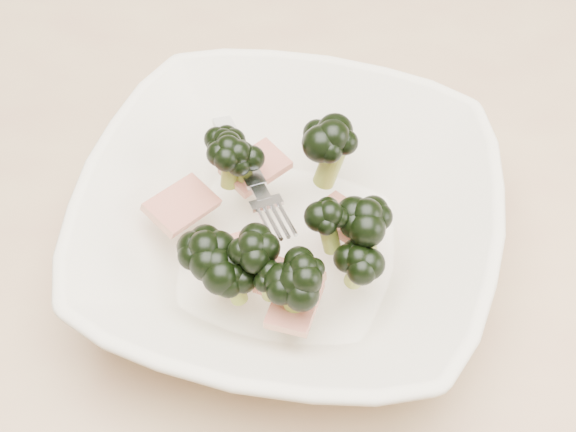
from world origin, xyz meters
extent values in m
cube|color=tan|center=(0.00, 0.00, 0.73)|extent=(1.20, 0.80, 0.04)
imported|color=beige|center=(0.01, 0.02, 0.79)|extent=(0.38, 0.38, 0.08)
cylinder|color=olive|center=(0.06, -0.01, 0.81)|extent=(0.02, 0.02, 0.04)
ellipsoid|color=black|center=(0.06, -0.01, 0.83)|extent=(0.04, 0.04, 0.03)
cylinder|color=olive|center=(-0.04, 0.07, 0.80)|extent=(0.02, 0.01, 0.04)
ellipsoid|color=black|center=(-0.04, 0.07, 0.83)|extent=(0.03, 0.03, 0.02)
cylinder|color=olive|center=(-0.03, -0.04, 0.80)|extent=(0.02, 0.02, 0.03)
ellipsoid|color=black|center=(-0.03, -0.04, 0.81)|extent=(0.03, 0.03, 0.03)
cylinder|color=olive|center=(-0.05, -0.03, 0.80)|extent=(0.02, 0.02, 0.04)
ellipsoid|color=black|center=(-0.05, -0.03, 0.82)|extent=(0.04, 0.04, 0.03)
cylinder|color=olive|center=(0.04, 0.05, 0.82)|extent=(0.03, 0.02, 0.05)
ellipsoid|color=black|center=(0.04, 0.05, 0.85)|extent=(0.04, 0.04, 0.03)
cylinder|color=olive|center=(0.00, -0.05, 0.80)|extent=(0.01, 0.02, 0.03)
ellipsoid|color=black|center=(0.00, -0.05, 0.82)|extent=(0.03, 0.03, 0.02)
cylinder|color=olive|center=(0.01, -0.06, 0.80)|extent=(0.03, 0.02, 0.04)
ellipsoid|color=black|center=(0.01, -0.06, 0.82)|extent=(0.04, 0.04, 0.03)
cylinder|color=olive|center=(-0.02, -0.03, 0.81)|extent=(0.02, 0.02, 0.04)
ellipsoid|color=black|center=(-0.02, -0.03, 0.83)|extent=(0.04, 0.04, 0.03)
cylinder|color=olive|center=(0.04, -0.01, 0.81)|extent=(0.02, 0.02, 0.04)
ellipsoid|color=black|center=(0.04, -0.01, 0.84)|extent=(0.03, 0.03, 0.03)
cylinder|color=olive|center=(0.02, -0.05, 0.81)|extent=(0.02, 0.01, 0.04)
ellipsoid|color=black|center=(0.02, -0.05, 0.83)|extent=(0.03, 0.03, 0.03)
cylinder|color=olive|center=(0.06, -0.03, 0.79)|extent=(0.02, 0.02, 0.03)
ellipsoid|color=black|center=(0.06, -0.03, 0.81)|extent=(0.03, 0.03, 0.03)
cylinder|color=olive|center=(-0.03, 0.05, 0.81)|extent=(0.02, 0.02, 0.04)
ellipsoid|color=black|center=(-0.03, 0.05, 0.83)|extent=(0.03, 0.03, 0.03)
cylinder|color=olive|center=(-0.02, 0.05, 0.81)|extent=(0.01, 0.02, 0.03)
ellipsoid|color=black|center=(-0.02, 0.05, 0.83)|extent=(0.03, 0.03, 0.03)
cylinder|color=olive|center=(-0.04, -0.04, 0.79)|extent=(0.02, 0.02, 0.04)
ellipsoid|color=black|center=(-0.04, -0.04, 0.82)|extent=(0.04, 0.04, 0.03)
cylinder|color=olive|center=(0.04, 0.08, 0.79)|extent=(0.02, 0.02, 0.03)
ellipsoid|color=black|center=(0.04, 0.08, 0.81)|extent=(0.04, 0.04, 0.03)
cube|color=maroon|center=(0.05, 0.02, 0.80)|extent=(0.06, 0.06, 0.02)
cube|color=maroon|center=(-0.07, 0.03, 0.80)|extent=(0.06, 0.06, 0.03)
cube|color=maroon|center=(0.01, -0.06, 0.79)|extent=(0.04, 0.05, 0.01)
cube|color=maroon|center=(0.01, -0.04, 0.80)|extent=(0.05, 0.05, 0.02)
cube|color=maroon|center=(-0.02, 0.07, 0.80)|extent=(0.06, 0.06, 0.01)
cube|color=maroon|center=(-0.03, -0.01, 0.79)|extent=(0.03, 0.05, 0.02)
camera|label=1|loc=(0.00, -0.35, 1.27)|focal=50.00mm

